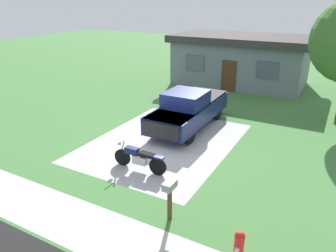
# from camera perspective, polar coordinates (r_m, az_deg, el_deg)

# --- Properties ---
(ground_plane) EXTENTS (80.00, 80.00, 0.00)m
(ground_plane) POSITION_cam_1_polar(r_m,az_deg,el_deg) (14.38, -0.76, -2.86)
(ground_plane) COLOR #43763B
(driveway_pad) EXTENTS (5.78, 7.63, 0.01)m
(driveway_pad) POSITION_cam_1_polar(r_m,az_deg,el_deg) (14.37, -0.76, -2.85)
(driveway_pad) COLOR #B5B5B5
(driveway_pad) RESTS_ON ground
(sidewalk_strip) EXTENTS (36.00, 1.80, 0.01)m
(sidewalk_strip) POSITION_cam_1_polar(r_m,az_deg,el_deg) (10.32, -18.03, -14.98)
(sidewalk_strip) COLOR beige
(sidewalk_strip) RESTS_ON ground
(motorcycle) EXTENTS (2.21, 0.70, 1.09)m
(motorcycle) POSITION_cam_1_polar(r_m,az_deg,el_deg) (12.00, -5.12, -5.70)
(motorcycle) COLOR black
(motorcycle) RESTS_ON ground
(pickup_truck) EXTENTS (2.04, 5.64, 1.90)m
(pickup_truck) POSITION_cam_1_polar(r_m,az_deg,el_deg) (15.80, 3.82, 3.14)
(pickup_truck) COLOR black
(pickup_truck) RESTS_ON ground
(fire_hydrant) EXTENTS (0.32, 0.40, 0.87)m
(fire_hydrant) POSITION_cam_1_polar(r_m,az_deg,el_deg) (8.44, 12.42, -20.14)
(fire_hydrant) COLOR red
(fire_hydrant) RESTS_ON ground
(mailbox) EXTENTS (0.26, 0.48, 1.26)m
(mailbox) POSITION_cam_1_polar(r_m,az_deg,el_deg) (9.18, 0.30, -11.33)
(mailbox) COLOR #4C3823
(mailbox) RESTS_ON ground
(neighbor_house) EXTENTS (9.60, 5.60, 3.50)m
(neighbor_house) POSITION_cam_1_polar(r_m,az_deg,el_deg) (24.62, 12.71, 11.45)
(neighbor_house) COLOR slate
(neighbor_house) RESTS_ON ground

